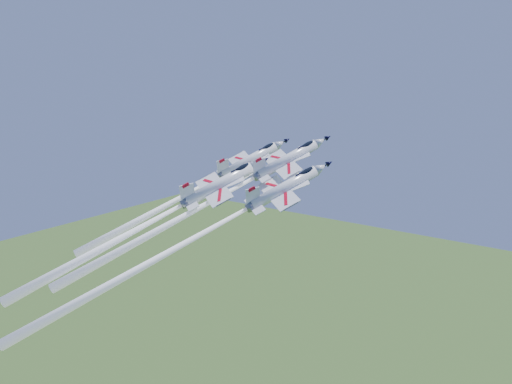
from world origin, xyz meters
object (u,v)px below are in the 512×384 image
Objects in this scene: jet_slot at (147,224)px; jet_right at (182,245)px; jet_left at (191,192)px; jet_lead at (203,206)px.

jet_right is at bearing 27.11° from jet_slot.
jet_right reaches higher than jet_slot.
jet_right is 8.35m from jet_slot.
jet_left reaches higher than jet_slot.
jet_right is 1.18× the size of jet_slot.
jet_slot is (-8.13, 0.69, 1.77)m from jet_right.
jet_left is at bearing 117.70° from jet_slot.
jet_left is 13.86m from jet_right.
jet_lead is 1.05× the size of jet_slot.
jet_right is at bearing -22.71° from jet_left.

